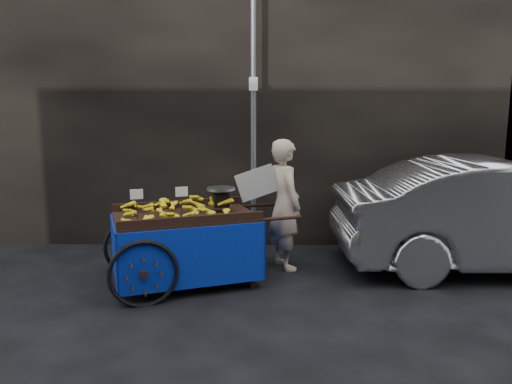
{
  "coord_description": "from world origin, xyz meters",
  "views": [
    {
      "loc": [
        0.44,
        -5.77,
        2.14
      ],
      "look_at": [
        0.35,
        0.5,
        1.02
      ],
      "focal_mm": 35.0,
      "sensor_mm": 36.0,
      "label": 1
    }
  ],
  "objects_px": {
    "vendor": "(284,204)",
    "plastic_bag": "(256,264)",
    "parked_car": "(508,215)",
    "banana_cart": "(181,222)"
  },
  "relations": [
    {
      "from": "plastic_bag",
      "to": "parked_car",
      "type": "xyz_separation_m",
      "value": [
        3.24,
        0.18,
        0.61
      ]
    },
    {
      "from": "banana_cart",
      "to": "plastic_bag",
      "type": "xyz_separation_m",
      "value": [
        0.88,
        0.41,
        -0.64
      ]
    },
    {
      "from": "banana_cart",
      "to": "parked_car",
      "type": "xyz_separation_m",
      "value": [
        4.12,
        0.6,
        -0.03
      ]
    },
    {
      "from": "plastic_bag",
      "to": "parked_car",
      "type": "height_order",
      "value": "parked_car"
    },
    {
      "from": "vendor",
      "to": "plastic_bag",
      "type": "xyz_separation_m",
      "value": [
        -0.36,
        -0.2,
        -0.74
      ]
    },
    {
      "from": "plastic_bag",
      "to": "banana_cart",
      "type": "bearing_deg",
      "value": -154.92
    },
    {
      "from": "banana_cart",
      "to": "parked_car",
      "type": "relative_size",
      "value": 0.56
    },
    {
      "from": "parked_car",
      "to": "banana_cart",
      "type": "bearing_deg",
      "value": 96.72
    },
    {
      "from": "vendor",
      "to": "plastic_bag",
      "type": "height_order",
      "value": "vendor"
    },
    {
      "from": "vendor",
      "to": "parked_car",
      "type": "relative_size",
      "value": 0.39
    }
  ]
}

